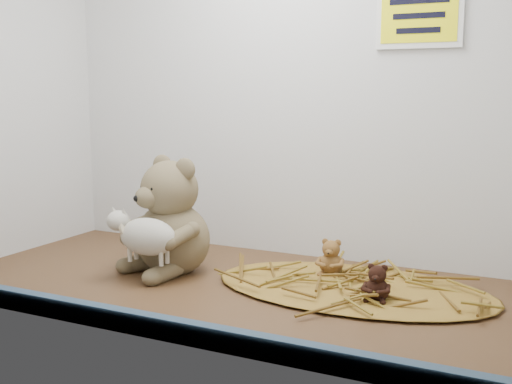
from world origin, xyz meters
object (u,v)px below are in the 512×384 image
at_px(mini_teddy_brown, 377,281).
at_px(main_teddy, 172,215).
at_px(mini_teddy_tan, 331,255).
at_px(toy_lamb, 148,237).

bearing_deg(mini_teddy_brown, main_teddy, 172.67).
height_order(mini_teddy_tan, mini_teddy_brown, mini_teddy_tan).
xyz_separation_m(toy_lamb, mini_teddy_brown, (0.46, 0.07, -0.05)).
relative_size(main_teddy, mini_teddy_brown, 3.70).
bearing_deg(mini_teddy_tan, mini_teddy_brown, -48.47).
bearing_deg(main_teddy, toy_lamb, -65.36).
bearing_deg(mini_teddy_brown, toy_lamb, -176.11).
distance_m(main_teddy, toy_lamb, 0.10).
relative_size(main_teddy, toy_lamb, 1.51).
distance_m(main_teddy, mini_teddy_tan, 0.35).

